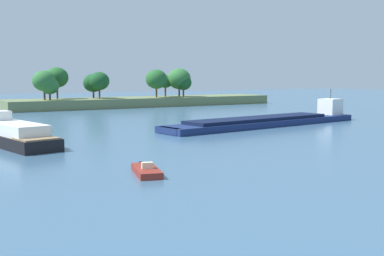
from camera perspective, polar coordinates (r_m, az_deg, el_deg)
name	(u,v)px	position (r m, az deg, el deg)	size (l,w,h in m)	color
treeline_island	(137,95)	(124.41, -6.50, 3.94)	(70.83, 13.12, 9.92)	#66754C
white_riverboat	(9,133)	(58.66, -20.95, -0.61)	(7.65, 19.15, 5.09)	black
cargo_barge	(270,120)	(76.70, 9.25, 0.91)	(38.29, 10.42, 5.56)	navy
small_motorboat	(146,171)	(38.32, -5.44, -5.06)	(3.00, 5.24, 1.02)	maroon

